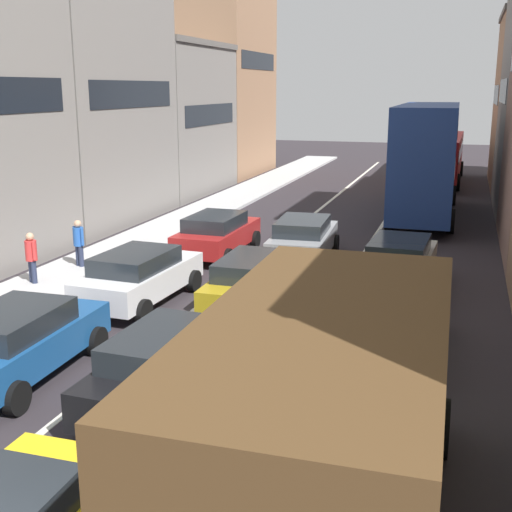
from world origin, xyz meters
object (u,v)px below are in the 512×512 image
object	(u,v)px
sedan_right_lane_behind_truck	(385,315)
wagon_right_lane_far	(399,261)
sedan_left_lane_fourth	(217,233)
pedestrian_mid_sidewalk	(31,256)
removalist_box_truck	(336,418)
sedan_left_lane_third	(139,275)
bus_mid_queue_primary	(427,155)
hatchback_centre_lane_third	(255,281)
coupe_centre_lane_fourth	(303,238)
bus_far_queue_secondary	(440,154)
pedestrian_near_kerb	(79,242)
wagon_left_lane_second	(18,341)
sedan_centre_lane_second	(171,365)

from	to	relation	value
sedan_right_lane_behind_truck	wagon_right_lane_far	world-z (taller)	same
sedan_left_lane_fourth	pedestrian_mid_sidewalk	xyz separation A→B (m)	(-3.86, -5.27, 0.15)
removalist_box_truck	sedan_right_lane_behind_truck	distance (m)	7.40
sedan_left_lane_third	sedan_right_lane_behind_truck	distance (m)	6.95
bus_mid_queue_primary	sedan_left_lane_third	bearing A→B (deg)	155.64
hatchback_centre_lane_third	sedan_left_lane_fourth	size ratio (longest dim) A/B	1.00
coupe_centre_lane_fourth	wagon_right_lane_far	distance (m)	4.08
removalist_box_truck	bus_far_queue_secondary	world-z (taller)	removalist_box_truck
sedan_left_lane_fourth	pedestrian_mid_sidewalk	distance (m)	6.53
coupe_centre_lane_fourth	pedestrian_near_kerb	bearing A→B (deg)	113.30
bus_far_queue_secondary	pedestrian_mid_sidewalk	size ratio (longest dim) A/B	6.34
pedestrian_near_kerb	wagon_left_lane_second	bearing A→B (deg)	-130.65
wagon_left_lane_second	pedestrian_near_kerb	bearing A→B (deg)	22.27
removalist_box_truck	sedan_centre_lane_second	distance (m)	5.11
sedan_right_lane_behind_truck	wagon_left_lane_second	bearing A→B (deg)	122.06
coupe_centre_lane_fourth	sedan_left_lane_fourth	xyz separation A→B (m)	(-3.08, -0.16, 0.00)
wagon_left_lane_second	hatchback_centre_lane_third	xyz separation A→B (m)	(3.31, 5.54, 0.00)
wagon_right_lane_far	pedestrian_mid_sidewalk	world-z (taller)	pedestrian_mid_sidewalk
sedan_centre_lane_second	bus_mid_queue_primary	bearing A→B (deg)	-6.87
sedan_left_lane_third	pedestrian_near_kerb	xyz separation A→B (m)	(-3.45, 2.53, 0.15)
removalist_box_truck	sedan_left_lane_fourth	size ratio (longest dim) A/B	1.79
sedan_left_lane_third	coupe_centre_lane_fourth	size ratio (longest dim) A/B	1.00
sedan_left_lane_fourth	wagon_right_lane_far	xyz separation A→B (m)	(6.53, -2.02, 0.00)
bus_mid_queue_primary	pedestrian_near_kerb	xyz separation A→B (m)	(-10.06, -12.64, -1.88)
sedan_right_lane_behind_truck	wagon_right_lane_far	xyz separation A→B (m)	(-0.18, 5.01, 0.00)
sedan_centre_lane_second	wagon_right_lane_far	size ratio (longest dim) A/B	1.00
removalist_box_truck	sedan_centre_lane_second	xyz separation A→B (m)	(-3.70, 3.33, -1.18)
bus_mid_queue_primary	sedan_right_lane_behind_truck	bearing A→B (deg)	179.93
wagon_left_lane_second	sedan_left_lane_third	world-z (taller)	same
bus_far_queue_secondary	wagon_left_lane_second	bearing A→B (deg)	168.73
pedestrian_mid_sidewalk	hatchback_centre_lane_third	bearing A→B (deg)	-58.41
bus_far_queue_secondary	pedestrian_mid_sidewalk	distance (m)	28.78
pedestrian_near_kerb	bus_far_queue_secondary	bearing A→B (deg)	3.38
wagon_right_lane_far	pedestrian_near_kerb	xyz separation A→B (m)	(-10.09, -1.16, 0.15)
wagon_right_lane_far	bus_far_queue_secondary	xyz separation A→B (m)	(0.08, 23.54, 0.96)
pedestrian_near_kerb	sedan_centre_lane_second	bearing A→B (deg)	-113.19
sedan_left_lane_third	bus_far_queue_secondary	xyz separation A→B (m)	(6.73, 27.24, 0.96)
sedan_right_lane_behind_truck	pedestrian_mid_sidewalk	bearing A→B (deg)	83.96
sedan_centre_lane_second	bus_far_queue_secondary	distance (m)	32.71
wagon_left_lane_second	pedestrian_mid_sidewalk	distance (m)	6.63
sedan_left_lane_third	sedan_left_lane_fourth	size ratio (longest dim) A/B	1.01
bus_mid_queue_primary	bus_far_queue_secondary	size ratio (longest dim) A/B	1.00
removalist_box_truck	sedan_right_lane_behind_truck	size ratio (longest dim) A/B	1.76
hatchback_centre_lane_third	wagon_right_lane_far	world-z (taller)	same
bus_far_queue_secondary	pedestrian_mid_sidewalk	bearing A→B (deg)	159.33
sedan_left_lane_third	bus_mid_queue_primary	bearing A→B (deg)	-20.50
sedan_right_lane_behind_truck	bus_mid_queue_primary	bearing A→B (deg)	4.10
hatchback_centre_lane_third	sedan_left_lane_third	bearing A→B (deg)	97.30
hatchback_centre_lane_third	pedestrian_mid_sidewalk	bearing A→B (deg)	89.50
coupe_centre_lane_fourth	sedan_left_lane_fourth	size ratio (longest dim) A/B	1.02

